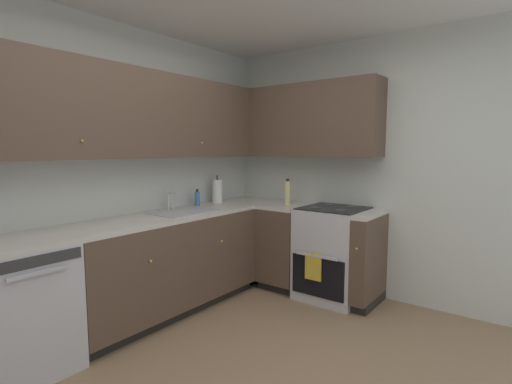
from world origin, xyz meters
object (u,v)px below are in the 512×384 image
(dishwasher, at_px, (20,310))
(paper_towel_roll, at_px, (217,191))
(oven_range, at_px, (333,252))
(oil_bottle, at_px, (287,192))
(soap_bottle, at_px, (197,198))

(dishwasher, relative_size, paper_towel_roll, 2.78)
(oven_range, height_order, oil_bottle, oil_bottle)
(paper_towel_roll, relative_size, oil_bottle, 1.15)
(oven_range, bearing_deg, oil_bottle, 91.94)
(dishwasher, height_order, paper_towel_roll, paper_towel_roll)
(soap_bottle, xyz_separation_m, oil_bottle, (0.66, -0.70, 0.05))
(oven_range, distance_m, paper_towel_roll, 1.41)
(soap_bottle, xyz_separation_m, paper_towel_roll, (0.29, -0.02, 0.05))
(oven_range, height_order, soap_bottle, soap_bottle)
(oven_range, relative_size, oil_bottle, 3.85)
(dishwasher, distance_m, paper_towel_roll, 2.20)
(paper_towel_roll, height_order, oil_bottle, paper_towel_roll)
(paper_towel_roll, bearing_deg, oven_range, -72.16)
(dishwasher, xyz_separation_m, oven_range, (2.51, -1.06, 0.02))
(oil_bottle, bearing_deg, dishwasher, 168.16)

